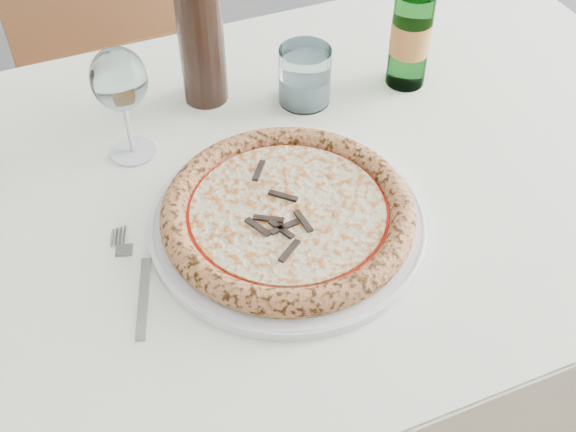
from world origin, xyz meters
The scene contains 9 objects.
dining_table centered at (-0.03, 0.11, 0.67)m, with size 1.45×0.90×0.76m.
chair_far centered at (-0.08, 0.92, 0.53)m, with size 0.43×0.43×0.93m.
plate centered at (-0.03, 0.01, 0.76)m, with size 0.37×0.37×0.02m.
pizza centered at (-0.03, 0.01, 0.78)m, with size 0.33×0.33×0.03m.
fork centered at (-0.24, 0.00, 0.76)m, with size 0.05×0.18×0.00m.
wine_glass centered at (-0.18, 0.24, 0.88)m, with size 0.08×0.08×0.18m.
tumbler centered at (0.11, 0.25, 0.80)m, with size 0.08×0.08×0.09m.
beer_bottle centered at (0.28, 0.23, 0.85)m, with size 0.06×0.06×0.25m.
wine_bottle centered at (-0.03, 0.32, 0.88)m, with size 0.07×0.07×0.29m.
Camera 1 is at (-0.31, -0.59, 1.45)m, focal length 45.00 mm.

